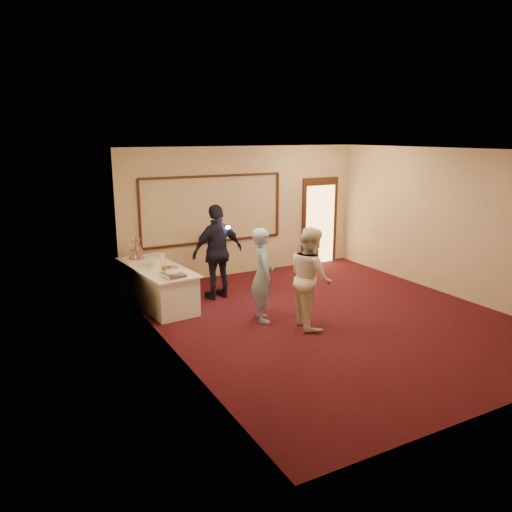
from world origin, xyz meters
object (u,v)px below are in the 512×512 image
Objects in this scene: tart at (168,268)px; cupcake_stand at (136,250)px; pavlova_tray at (173,273)px; plate_stack_b at (160,257)px; guest at (218,252)px; woman at (311,277)px; man at (262,275)px; buffet_table at (157,285)px; plate_stack_a at (155,262)px.

cupcake_stand is at bearing 103.53° from tart.
pavlova_tray reaches higher than tart.
cupcake_stand is 2.51× the size of plate_stack_b.
plate_stack_b is 0.10× the size of guest.
pavlova_tray is at bearing 22.32° from guest.
plate_stack_b is at bearing 45.54° from woman.
tart is 1.88m from man.
buffet_table is at bearing -117.39° from plate_stack_b.
woman reaches higher than plate_stack_a.
pavlova_tray is (0.04, -0.86, 0.46)m from buffet_table.
man reaches higher than buffet_table.
woman is (1.88, -2.01, 0.08)m from tart.
plate_stack_b is at bearing 83.49° from tart.
cupcake_stand is at bearing -43.60° from guest.
man is at bearing -60.41° from plate_stack_b.
woman is at bearing -120.22° from man.
cupcake_stand is (-0.21, 1.68, 0.10)m from pavlova_tray.
guest is (1.18, 0.68, 0.12)m from pavlova_tray.
plate_stack_b reaches higher than tart.
plate_stack_b is 0.73m from tart.
buffet_table is 1.21× the size of guest.
plate_stack_b is at bearing 59.58° from plate_stack_a.
cupcake_stand is 3.83m from woman.
man reaches higher than plate_stack_a.
woman is at bearing -46.88° from tart.
tart reaches higher than buffet_table.
buffet_table is 9.02× the size of tart.
cupcake_stand is 0.29× the size of man.
plate_stack_b is 0.74× the size of tart.
tart is at bearing -70.59° from buffet_table.
plate_stack_a is at bearing 55.62° from man.
cupcake_stand reaches higher than plate_stack_b.
plate_stack_a is 3.10m from woman.
plate_stack_b is 2.42m from man.
plate_stack_b is 0.11× the size of woman.
buffet_table is 3.12m from woman.
pavlova_tray is 1.60m from man.
buffet_table is at bearing 52.65° from woman.
man is (1.35, -0.86, -0.00)m from pavlova_tray.
cupcake_stand is 1.20m from tart.
woman reaches higher than tart.
tart is at bearing -96.51° from plate_stack_b.
buffet_table is 1.01m from cupcake_stand.
woman is (2.16, -3.17, -0.07)m from cupcake_stand.
man is at bearing -58.50° from cupcake_stand.
plate_stack_b is (0.16, 1.24, 0.01)m from pavlova_tray.
woman is 0.91× the size of guest.
buffet_table is at bearing -16.01° from guest.
pavlova_tray is 1.25m from plate_stack_b.
tart is 0.13× the size of guest.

